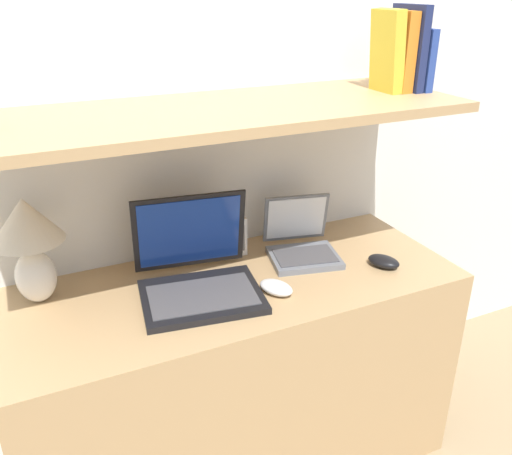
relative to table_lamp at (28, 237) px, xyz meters
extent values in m
cube|color=white|center=(0.55, 0.19, 0.28)|extent=(6.00, 0.05, 2.40)
cube|color=tan|center=(0.55, -0.15, -0.56)|extent=(1.37, 0.54, 0.72)
cube|color=white|center=(0.55, 0.14, -0.32)|extent=(1.37, 0.04, 1.22)
cube|color=tan|center=(0.55, -0.08, 0.31)|extent=(1.37, 0.49, 0.03)
ellipsoid|color=white|center=(0.00, 0.00, -0.12)|extent=(0.11, 0.11, 0.15)
cylinder|color=tan|center=(0.00, 0.00, -0.03)|extent=(0.02, 0.02, 0.04)
cone|color=beige|center=(0.00, 0.00, 0.05)|extent=(0.19, 0.19, 0.12)
cube|color=black|center=(0.42, -0.20, -0.19)|extent=(0.37, 0.31, 0.02)
cube|color=#47474C|center=(0.42, -0.21, -0.18)|extent=(0.32, 0.22, 0.00)
cube|color=black|center=(0.44, -0.04, -0.06)|extent=(0.34, 0.11, 0.25)
cube|color=navy|center=(0.44, -0.04, -0.05)|extent=(0.31, 0.09, 0.22)
cube|color=slate|center=(0.81, -0.11, -0.19)|extent=(0.25, 0.22, 0.02)
cube|color=#47474C|center=(0.81, -0.12, -0.18)|extent=(0.22, 0.17, 0.00)
cube|color=slate|center=(0.83, 0.00, -0.10)|extent=(0.22, 0.09, 0.17)
cube|color=white|center=(0.83, -0.01, -0.09)|extent=(0.20, 0.08, 0.15)
ellipsoid|color=white|center=(0.63, -0.25, -0.18)|extent=(0.11, 0.13, 0.04)
ellipsoid|color=black|center=(1.02, -0.25, -0.18)|extent=(0.11, 0.12, 0.04)
cube|color=white|center=(0.60, 0.04, -0.13)|extent=(0.11, 0.07, 0.13)
cube|color=#59595B|center=(0.60, 0.00, -0.13)|extent=(0.09, 0.00, 0.09)
cube|color=#284293|center=(1.19, -0.08, 0.41)|extent=(0.03, 0.16, 0.19)
cube|color=navy|center=(1.16, -0.08, 0.45)|extent=(0.03, 0.15, 0.25)
cube|color=orange|center=(1.12, -0.08, 0.44)|extent=(0.04, 0.13, 0.24)
cube|color=gold|center=(1.08, -0.08, 0.44)|extent=(0.06, 0.12, 0.24)
camera|label=1|loc=(0.00, -1.47, 0.63)|focal=38.00mm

